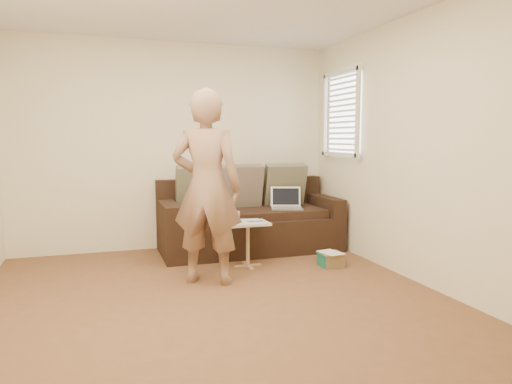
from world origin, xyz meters
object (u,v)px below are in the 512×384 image
Objects in this scene: sofa at (250,217)px; person at (207,187)px; side_table at (248,244)px; laptop_white at (210,213)px; drinking_glass at (237,217)px; striped_box at (331,259)px; laptop_silver at (287,209)px.

person is at bearing -124.83° from sofa.
laptop_white is at bearing 115.17° from side_table.
sofa is 6.69× the size of laptop_white.
laptop_white reaches higher than drinking_glass.
side_table is 1.99× the size of striped_box.
sofa is 4.46× the size of side_table.
drinking_glass is at bearing 161.89° from striped_box.
sofa is 18.33× the size of drinking_glass.
person is 0.97m from side_table.
drinking_glass reaches higher than striped_box.
sofa is at bearing -97.59° from person.
person reaches higher than striped_box.
sofa is 1.22m from striped_box.
drinking_glass is (-0.82, -0.56, 0.03)m from laptop_silver.
striped_box is at bearing -18.11° from drinking_glass.
laptop_silver is 0.20× the size of person.
person is at bearing -132.61° from drinking_glass.
striped_box is (0.16, -0.88, -0.44)m from laptop_silver.
laptop_silver is 3.18× the size of drinking_glass.
person is 1.66m from striped_box.
laptop_silver is at bearing 100.59° from striped_box.
laptop_silver is at bearing 34.35° from drinking_glass.
drinking_glass is at bearing -92.71° from laptop_white.
sofa is at bearing -7.50° from laptop_white.
drinking_glass is at bearing -105.37° from person.
side_table is at bearing 162.17° from striped_box.
laptop_white is at bearing -168.06° from sofa.
laptop_silver is (0.46, -0.11, 0.10)m from sofa.
laptop_white is (-0.99, -0.00, 0.00)m from laptop_silver.
laptop_silver is 1.67m from person.
side_table is 0.33m from drinking_glass.
person reaches higher than laptop_white.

